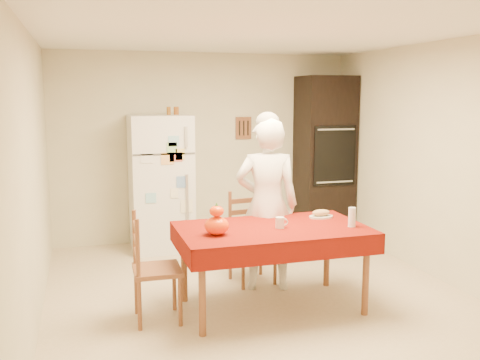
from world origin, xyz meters
name	(u,v)px	position (x,y,z in m)	size (l,w,h in m)	color
floor	(256,294)	(0.00, 0.00, 0.00)	(4.50, 4.50, 0.00)	tan
room_shell	(257,129)	(0.00, 0.00, 1.62)	(4.02, 4.52, 2.51)	beige
refrigerator	(161,183)	(-0.65, 1.88, 0.85)	(0.75, 0.74, 1.70)	white
oven_cabinet	(325,157)	(1.63, 1.93, 1.10)	(0.70, 0.62, 2.20)	black
dining_table	(272,235)	(0.03, -0.36, 0.69)	(1.70, 1.00, 0.76)	brown
chair_far	(250,233)	(0.06, 0.42, 0.51)	(0.47, 0.45, 0.95)	brown
chair_left	(149,264)	(-1.08, -0.33, 0.51)	(0.41, 0.43, 0.95)	brown
seated_woman	(267,205)	(0.15, 0.14, 0.86)	(0.63, 0.41, 1.72)	white
coffee_mug	(280,223)	(0.08, -0.41, 0.81)	(0.08, 0.08, 0.10)	silver
pumpkin_lower	(217,226)	(-0.52, -0.47, 0.84)	(0.21, 0.21, 0.16)	#DD5705
pumpkin_upper	(217,211)	(-0.52, -0.47, 0.97)	(0.12, 0.12, 0.09)	#E94B05
wine_glass	(352,217)	(0.72, -0.55, 0.85)	(0.07, 0.07, 0.18)	white
bread_plate	(321,217)	(0.61, -0.14, 0.77)	(0.24, 0.24, 0.02)	silver
bread_loaf	(321,213)	(0.61, -0.14, 0.81)	(0.18, 0.10, 0.06)	tan
spice_jar_left	(169,111)	(-0.52, 1.93, 1.75)	(0.05, 0.05, 0.10)	brown
spice_jar_mid	(177,111)	(-0.42, 1.93, 1.75)	(0.05, 0.05, 0.10)	brown
spice_jar_right	(176,111)	(-0.43, 1.93, 1.75)	(0.05, 0.05, 0.10)	brown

